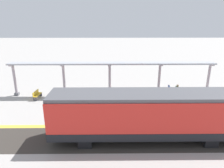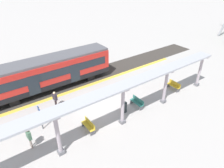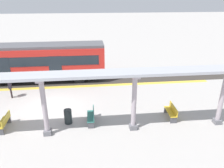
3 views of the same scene
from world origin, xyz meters
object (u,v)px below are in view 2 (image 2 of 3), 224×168
canopy_pillar_fourth (165,86)px  passenger_by_the_benches (29,136)px  train_near_carriage (51,73)px  bench_mid_platform (89,125)px  canopy_pillar_third (123,105)px  canopy_pillar_fifth (200,71)px  canopy_pillar_second (58,135)px  passenger_waiting_near_edge (55,98)px  platform_info_sign (40,116)px  bench_near_end (137,102)px  bench_far_end (174,85)px  trash_bin (124,107)px

canopy_pillar_fourth → passenger_by_the_benches: 12.24m
passenger_by_the_benches → train_near_carriage: bearing=147.8°
bench_mid_platform → canopy_pillar_third: bearing=70.9°
bench_mid_platform → passenger_by_the_benches: 4.46m
canopy_pillar_third → canopy_pillar_fifth: (0.00, 10.51, 0.00)m
canopy_pillar_second → passenger_by_the_benches: 2.44m
canopy_pillar_fourth → bench_mid_platform: 7.93m
passenger_by_the_benches → passenger_waiting_near_edge: bearing=136.5°
canopy_pillar_fifth → bench_mid_platform: (-0.93, -13.19, -1.37)m
canopy_pillar_fifth → platform_info_sign: (-3.23, -16.17, -0.48)m
canopy_pillar_second → canopy_pillar_fourth: same height
canopy_pillar_fifth → passenger_by_the_benches: canopy_pillar_fifth is taller
train_near_carriage → canopy_pillar_fourth: canopy_pillar_fourth is taller
canopy_pillar_fifth → passenger_by_the_benches: 17.62m
canopy_pillar_fourth → bench_near_end: (-1.02, -2.47, -1.37)m
canopy_pillar_third → passenger_by_the_benches: (-1.79, -7.01, -0.69)m
train_near_carriage → passenger_by_the_benches: 8.42m
canopy_pillar_fifth → train_near_carriage: bearing=-124.3°
canopy_pillar_third → bench_far_end: size_ratio=2.35×
canopy_pillar_fourth → bench_far_end: 3.27m
canopy_pillar_third → bench_near_end: 3.12m
canopy_pillar_fifth → canopy_pillar_fourth: bearing=-90.0°
train_near_carriage → canopy_pillar_second: bearing=-18.5°
canopy_pillar_fifth → bench_mid_platform: 13.29m
canopy_pillar_second → passenger_by_the_benches: (-1.79, -1.50, -0.69)m
train_near_carriage → bench_near_end: 9.51m
bench_near_end → bench_mid_platform: (0.09, -5.29, 0.00)m
train_near_carriage → bench_mid_platform: train_near_carriage is taller
canopy_pillar_fifth → passenger_by_the_benches: size_ratio=2.00×
canopy_pillar_third → bench_mid_platform: (-0.93, -2.68, -1.37)m
train_near_carriage → platform_info_sign: train_near_carriage is taller
passenger_by_the_benches → canopy_pillar_fifth: bearing=84.2°
train_near_carriage → passenger_waiting_near_edge: 3.78m
train_near_carriage → passenger_waiting_near_edge: (3.54, -1.08, -0.77)m
canopy_pillar_fifth → passenger_waiting_near_edge: (-5.36, -14.13, -0.75)m
train_near_carriage → canopy_pillar_fifth: bearing=55.7°
train_near_carriage → passenger_waiting_near_edge: bearing=-17.0°
trash_bin → bench_near_end: bearing=87.3°
canopy_pillar_second → canopy_pillar_fourth: 10.58m
canopy_pillar_fifth → trash_bin: bearing=-96.6°
train_near_carriage → canopy_pillar_third: size_ratio=3.66×
canopy_pillar_fourth → platform_info_sign: size_ratio=1.62×
train_near_carriage → passenger_waiting_near_edge: size_ratio=7.72×
canopy_pillar_fourth → trash_bin: 4.32m
canopy_pillar_second → trash_bin: size_ratio=3.76×
train_near_carriage → platform_info_sign: size_ratio=5.94×
canopy_pillar_fifth → trash_bin: (-1.09, -9.39, -1.34)m
bench_near_end → canopy_pillar_second: bearing=-82.8°
bench_near_end → bench_far_end: bearing=89.9°
passenger_waiting_near_edge → passenger_by_the_benches: bearing=-43.5°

